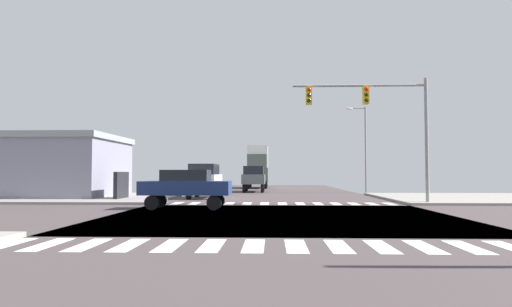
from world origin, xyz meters
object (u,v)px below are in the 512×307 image
object	(u,v)px
suv_crossing_1	(204,178)
street_lamp	(363,141)
bank_building	(25,166)
box_truck_leading_2	(258,166)
sedan_queued_1	(186,186)
pickup_farside_1	(254,178)
traffic_signal_mast	(375,110)

from	to	relation	value
suv_crossing_1	street_lamp	bearing A→B (deg)	-144.53
bank_building	box_truck_leading_2	xyz separation A→B (m)	(15.74, 20.67, 0.38)
box_truck_leading_2	sedan_queued_1	bearing A→B (deg)	85.25
box_truck_leading_2	street_lamp	bearing A→B (deg)	129.33
pickup_farside_1	suv_crossing_1	bearing A→B (deg)	73.40
traffic_signal_mast	sedan_queued_1	distance (m)	11.28
suv_crossing_1	box_truck_leading_2	distance (m)	21.10
pickup_farside_1	suv_crossing_1	distance (m)	10.50
street_lamp	bank_building	size ratio (longest dim) A/B	0.52
pickup_farside_1	bank_building	bearing A→B (deg)	32.11
pickup_farside_1	sedan_queued_1	xyz separation A→B (m)	(-2.49, -19.18, -0.17)
sedan_queued_1	box_truck_leading_2	xyz separation A→B (m)	(2.49, 29.97, 1.45)
suv_crossing_1	box_truck_leading_2	size ratio (longest dim) A/B	0.64
bank_building	suv_crossing_1	world-z (taller)	bank_building
bank_building	pickup_farside_1	xyz separation A→B (m)	(15.74, 9.88, -0.90)
suv_crossing_1	sedan_queued_1	bearing A→B (deg)	93.18
sedan_queued_1	box_truck_leading_2	world-z (taller)	box_truck_leading_2
street_lamp	bank_building	distance (m)	27.03
traffic_signal_mast	suv_crossing_1	distance (m)	12.45
bank_building	traffic_signal_mast	bearing A→B (deg)	-14.10
street_lamp	suv_crossing_1	world-z (taller)	street_lamp
traffic_signal_mast	sedan_queued_1	world-z (taller)	traffic_signal_mast
traffic_signal_mast	pickup_farside_1	world-z (taller)	traffic_signal_mast
traffic_signal_mast	suv_crossing_1	size ratio (longest dim) A/B	1.63
sedan_queued_1	suv_crossing_1	bearing A→B (deg)	-176.82
sedan_queued_1	box_truck_leading_2	distance (m)	30.11
suv_crossing_1	sedan_queued_1	distance (m)	9.14
traffic_signal_mast	bank_building	xyz separation A→B (m)	(-23.17, 5.82, -3.03)
bank_building	sedan_queued_1	size ratio (longest dim) A/B	3.39
traffic_signal_mast	sedan_queued_1	size ratio (longest dim) A/B	1.74
street_lamp	suv_crossing_1	bearing A→B (deg)	-144.53
pickup_farside_1	box_truck_leading_2	xyz separation A→B (m)	(-0.00, 10.78, 1.27)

